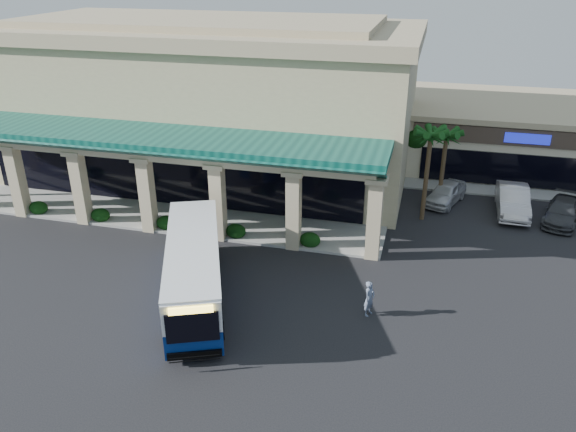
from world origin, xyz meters
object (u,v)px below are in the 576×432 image
(pedestrian, at_px, (369,298))
(car_silver, at_px, (446,193))
(transit_bus, at_px, (194,270))
(car_red, at_px, (562,212))
(car_white, at_px, (513,200))

(pedestrian, height_order, car_silver, pedestrian)
(pedestrian, bearing_deg, transit_bus, 117.63)
(pedestrian, distance_m, car_red, 16.86)
(car_silver, xyz_separation_m, car_red, (7.11, -1.23, -0.04))
(car_silver, bearing_deg, pedestrian, -82.74)
(pedestrian, xyz_separation_m, car_red, (10.50, 13.19, -0.19))
(transit_bus, relative_size, car_silver, 2.52)
(transit_bus, xyz_separation_m, car_red, (18.91, 13.82, -0.81))
(pedestrian, bearing_deg, car_red, -15.14)
(transit_bus, bearing_deg, pedestrian, -18.45)
(car_white, bearing_deg, car_red, -12.16)
(pedestrian, relative_size, car_red, 0.37)
(car_red, bearing_deg, car_white, -176.28)
(car_silver, bearing_deg, car_red, 10.70)
(pedestrian, bearing_deg, car_white, -5.31)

